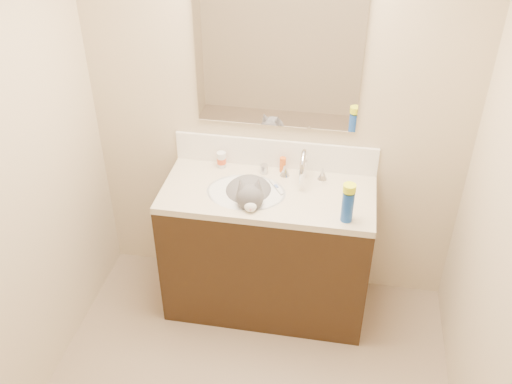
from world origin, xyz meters
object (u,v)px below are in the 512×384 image
at_px(vanity_cabinet, 267,252).
at_px(pill_bottle, 221,160).
at_px(basin, 246,202).
at_px(silver_jar, 264,169).
at_px(spray_can, 347,207).
at_px(cat, 249,197).
at_px(faucet, 303,168).
at_px(amber_bottle, 283,165).

height_order(vanity_cabinet, pill_bottle, pill_bottle).
distance_m(basin, silver_jar, 0.24).
xyz_separation_m(silver_jar, spray_can, (0.50, -0.37, 0.06)).
xyz_separation_m(cat, pill_bottle, (-0.21, 0.24, 0.08)).
bearing_deg(vanity_cabinet, basin, -165.96).
bearing_deg(faucet, pill_bottle, 172.11).
distance_m(faucet, cat, 0.35).
bearing_deg(spray_can, vanity_cabinet, 156.53).
xyz_separation_m(vanity_cabinet, faucet, (0.18, 0.14, 0.54)).
xyz_separation_m(faucet, amber_bottle, (-0.13, 0.08, -0.04)).
height_order(pill_bottle, silver_jar, pill_bottle).
bearing_deg(silver_jar, vanity_cabinet, -73.56).
relative_size(cat, spray_can, 2.51).
relative_size(basin, faucet, 1.61).
height_order(cat, silver_jar, cat).
bearing_deg(basin, pill_bottle, 129.42).
height_order(vanity_cabinet, faucet, faucet).
height_order(vanity_cabinet, basin, basin).
relative_size(basin, spray_can, 2.63).
bearing_deg(basin, vanity_cabinet, 14.04).
relative_size(pill_bottle, amber_bottle, 1.06).
height_order(silver_jar, amber_bottle, amber_bottle).
height_order(faucet, spray_can, faucet).
relative_size(vanity_cabinet, cat, 2.79).
height_order(faucet, cat, faucet).
distance_m(cat, spray_can, 0.58).
xyz_separation_m(vanity_cabinet, amber_bottle, (0.05, 0.22, 0.50)).
relative_size(cat, pill_bottle, 4.38).
xyz_separation_m(faucet, cat, (-0.28, -0.17, -0.12)).
height_order(basin, spray_can, spray_can).
height_order(basin, cat, cat).
xyz_separation_m(vanity_cabinet, silver_jar, (-0.05, 0.18, 0.48)).
bearing_deg(basin, silver_jar, 72.65).
relative_size(vanity_cabinet, spray_can, 7.02).
distance_m(vanity_cabinet, spray_can, 0.72).
relative_size(cat, silver_jar, 7.90).
bearing_deg(silver_jar, faucet, -10.90).
bearing_deg(spray_can, cat, 163.69).
bearing_deg(faucet, silver_jar, 169.10).
height_order(cat, spray_can, spray_can).
distance_m(faucet, pill_bottle, 0.50).
bearing_deg(amber_bottle, vanity_cabinet, -103.36).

